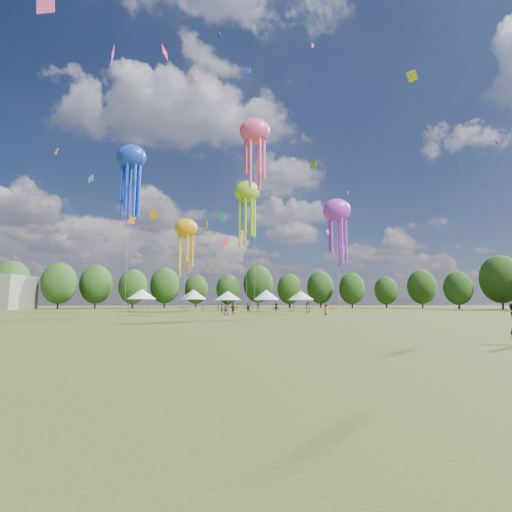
{
  "coord_description": "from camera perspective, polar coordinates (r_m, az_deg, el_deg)",
  "views": [
    {
      "loc": [
        -3.42,
        -17.26,
        2.0
      ],
      "look_at": [
        -1.32,
        15.0,
        6.0
      ],
      "focal_mm": 25.62,
      "sensor_mm": 36.0,
      "label": 1
    }
  ],
  "objects": [
    {
      "name": "spectator_near",
      "position": [
        50.76,
        -4.76,
        -8.23
      ],
      "size": [
        0.94,
        0.75,
        1.87
      ],
      "primitive_type": "imported",
      "rotation": [
        0.0,
        0.0,
        3.09
      ],
      "color": "gray",
      "rests_on": "ground"
    },
    {
      "name": "spectators_far",
      "position": [
        62.6,
        3.14,
        -8.08
      ],
      "size": [
        16.09,
        14.38,
        1.88
      ],
      "color": "gray",
      "rests_on": "ground"
    },
    {
      "name": "festival_tents",
      "position": [
        74.32,
        -5.53,
        -6.05
      ],
      "size": [
        37.54,
        12.09,
        4.43
      ],
      "color": "#47474C",
      "rests_on": "ground"
    },
    {
      "name": "small_kites",
      "position": [
        65.06,
        -0.3,
        17.54
      ],
      "size": [
        73.99,
        59.0,
        46.14
      ],
      "color": "#8FD823",
      "rests_on": "ground"
    },
    {
      "name": "treeline",
      "position": [
        79.9,
        -4.04,
        -3.77
      ],
      "size": [
        201.57,
        95.24,
        13.43
      ],
      "color": "#38281C",
      "rests_on": "ground"
    },
    {
      "name": "show_kites",
      "position": [
        57.95,
        -4.82,
        11.33
      ],
      "size": [
        35.53,
        14.96,
        30.39
      ],
      "color": "#8FD823",
      "rests_on": "ground"
    },
    {
      "name": "ground",
      "position": [
        17.71,
        7.65,
        -13.49
      ],
      "size": [
        300.0,
        300.0,
        0.0
      ],
      "primitive_type": "plane",
      "color": "#384416",
      "rests_on": "ground"
    }
  ]
}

